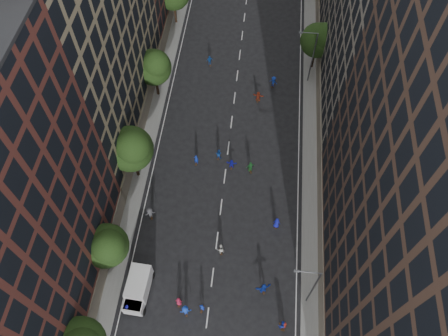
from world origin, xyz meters
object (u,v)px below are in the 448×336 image
Objects in this scene: skater_2 at (282,325)px; streetlamp_far at (312,55)px; cargo_van at (138,289)px; skater_1 at (202,307)px; skater_0 at (128,309)px; streetlamp_near at (312,286)px.

streetlamp_far is at bearing -111.75° from skater_2.
skater_1 is (7.16, -1.12, -0.59)m from cargo_van.
skater_1 is at bearing -6.08° from cargo_van.
skater_1 is 0.92× the size of skater_2.
streetlamp_far is 4.93× the size of skater_0.
streetlamp_far is 5.57× the size of skater_1.
streetlamp_near is 1.77× the size of cargo_van.
skater_0 is (-18.87, -3.21, -4.25)m from streetlamp_near.
cargo_van is (-18.19, -34.06, -3.77)m from streetlamp_far.
skater_0 is 7.90m from skater_1.
streetlamp_near reaches higher than skater_1.
skater_0 reaches higher than skater_1.
skater_1 is (7.84, 1.03, -0.10)m from skater_0.
streetlamp_far is 5.13× the size of skater_2.
skater_0 is at bearing -17.46° from skater_2.
skater_2 is (16.43, 0.12, -0.04)m from skater_0.
streetlamp_near is 12.06m from skater_1.
cargo_van reaches higher than skater_2.
skater_2 is (-2.44, -3.09, -4.29)m from streetlamp_near.
streetlamp_near is 1.00× the size of streetlamp_far.
skater_1 is at bearing -107.41° from streetlamp_far.
streetlamp_far is 37.12m from skater_1.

